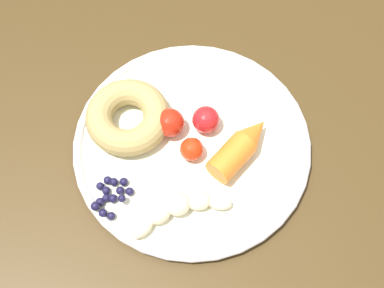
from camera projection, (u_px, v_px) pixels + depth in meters
The scene contains 10 objects.
ground_plane at pixel (180, 256), 1.45m from camera, with size 6.00×6.00×0.00m, color #53544C.
dining_table at pixel (172, 155), 0.84m from camera, with size 1.17×0.80×0.77m.
plate at pixel (192, 145), 0.73m from camera, with size 0.33×0.33×0.02m.
banana at pixel (179, 208), 0.68m from camera, with size 0.06×0.14×0.03m.
carrot_orange at pixel (241, 147), 0.71m from camera, with size 0.09×0.10×0.04m.
donut at pixel (128, 117), 0.73m from camera, with size 0.12×0.12×0.04m, color tan.
blueberry_pile at pixel (111, 195), 0.69m from camera, with size 0.06×0.06×0.02m.
tomato_near at pixel (173, 122), 0.72m from camera, with size 0.04×0.04×0.04m, color red.
tomato_mid at pixel (206, 120), 0.72m from camera, with size 0.04×0.04×0.04m, color red.
tomato_far at pixel (192, 149), 0.71m from camera, with size 0.03×0.03×0.03m, color red.
Camera 1 is at (0.34, -0.03, 1.44)m, focal length 49.50 mm.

